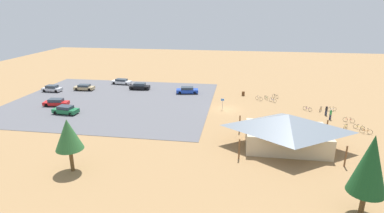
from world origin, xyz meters
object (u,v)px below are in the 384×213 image
object	(u,v)px
bicycle_yellow_yard_front	(359,127)
visitor_near_lot	(331,114)
pine_far_east	(370,165)
car_black_by_curb	(140,86)
bicycle_blue_near_sign	(273,100)
car_green_end_stall	(66,110)
bicycle_red_yard_center	(349,120)
bike_pavilion	(287,129)
car_white_aisle_side	(121,81)
bicycle_yellow_edge_north	(346,127)
trash_bin	(243,94)
car_blue_back_corner	(187,90)
bicycle_purple_front_row	(307,109)
pine_east	(68,135)
car_red_front_row	(56,102)
car_tan_near_entry	(84,87)
bicycle_silver_lone_west	(259,98)
visitor_at_bikes	(326,110)
bicycle_teal_by_bin	(321,127)
bicycle_orange_trailside	(366,131)
bicycle_green_edge_south	(266,98)
car_silver_inner_stall	(52,88)
lot_sign	(222,102)
bicycle_white_back_row	(332,109)
bicycle_black_lone_east	(275,96)
bicycle_orange_yard_right	(321,109)

from	to	relation	value
bicycle_yellow_yard_front	visitor_near_lot	distance (m)	5.08
pine_far_east	car_black_by_curb	world-z (taller)	pine_far_east
bicycle_blue_near_sign	car_green_end_stall	size ratio (longest dim) A/B	0.29
bicycle_red_yard_center	car_green_end_stall	world-z (taller)	car_green_end_stall
bike_pavilion	car_white_aisle_side	distance (m)	46.33
bicycle_yellow_edge_north	bicycle_blue_near_sign	bearing A→B (deg)	-52.36
trash_bin	car_blue_back_corner	bearing A→B (deg)	1.05
bicycle_purple_front_row	car_black_by_curb	bearing A→B (deg)	-15.71
pine_east	car_red_front_row	bearing A→B (deg)	-54.82
car_green_end_stall	car_red_front_row	bearing A→B (deg)	-43.15
car_green_end_stall	car_tan_near_entry	bearing A→B (deg)	-73.84
car_black_by_curb	visitor_near_lot	size ratio (longest dim) A/B	2.52
bicycle_blue_near_sign	car_blue_back_corner	bearing A→B (deg)	-11.47
bicycle_silver_lone_west	car_red_front_row	distance (m)	39.67
trash_bin	visitor_at_bikes	size ratio (longest dim) A/B	0.50
bicycle_teal_by_bin	bicycle_orange_trailside	bearing A→B (deg)	174.08
bicycle_green_edge_south	car_black_by_curb	xyz separation A→B (m)	(27.99, -3.60, 0.42)
car_blue_back_corner	car_silver_inner_stall	bearing A→B (deg)	5.93
lot_sign	trash_bin	bearing A→B (deg)	-110.92
bicycle_white_back_row	bicycle_orange_trailside	distance (m)	10.53
bicycle_yellow_yard_front	car_tan_near_entry	distance (m)	55.41
bicycle_blue_near_sign	car_green_end_stall	bearing A→B (deg)	19.26
trash_bin	bicycle_yellow_edge_north	xyz separation A→B (m)	(-15.62, 16.61, -0.07)
lot_sign	visitor_near_lot	xyz separation A→B (m)	(-18.23, 2.49, -0.45)
bike_pavilion	car_blue_back_corner	bearing A→B (deg)	-54.29
car_tan_near_entry	car_white_aisle_side	world-z (taller)	car_tan_near_entry
pine_far_east	car_white_aisle_side	distance (m)	59.49
trash_bin	visitor_near_lot	world-z (taller)	visitor_near_lot
bike_pavilion	car_tan_near_entry	world-z (taller)	bike_pavilion
trash_bin	visitor_at_bikes	xyz separation A→B (m)	(-14.22, 10.45, 0.49)
bicycle_black_lone_east	visitor_near_lot	size ratio (longest dim) A/B	0.77
bicycle_orange_yard_right	car_blue_back_corner	bearing A→B (deg)	-17.32
bicycle_silver_lone_west	bicycle_white_back_row	world-z (taller)	bicycle_silver_lone_west
bicycle_white_back_row	bicycle_blue_near_sign	bearing A→B (deg)	-21.60
bicycle_orange_trailside	visitor_at_bikes	world-z (taller)	visitor_at_bikes
bicycle_red_yard_center	lot_sign	bearing A→B (deg)	-9.15
pine_far_east	bicycle_white_back_row	distance (m)	31.34
pine_far_east	bicycle_orange_trailside	xyz separation A→B (m)	(-7.58, -20.20, -4.71)
lot_sign	car_white_aisle_side	size ratio (longest dim) A/B	0.44
pine_east	car_silver_inner_stall	distance (m)	38.97
bicycle_purple_front_row	bicycle_white_back_row	world-z (taller)	bicycle_white_back_row
bicycle_purple_front_row	bicycle_red_yard_center	distance (m)	7.52
bicycle_red_yard_center	car_tan_near_entry	size ratio (longest dim) A/B	0.35
car_blue_back_corner	car_red_front_row	world-z (taller)	car_blue_back_corner
bicycle_blue_near_sign	bicycle_purple_front_row	bearing A→B (deg)	141.79
bicycle_red_yard_center	car_red_front_row	xyz separation A→B (m)	(52.39, -0.77, 0.33)
bicycle_yellow_yard_front	pine_east	bearing A→B (deg)	26.47
bicycle_blue_near_sign	car_silver_inner_stall	distance (m)	47.83
bicycle_yellow_yard_front	bicycle_red_yard_center	distance (m)	3.02
bicycle_white_back_row	visitor_near_lot	xyz separation A→B (m)	(1.51, 4.73, 0.61)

